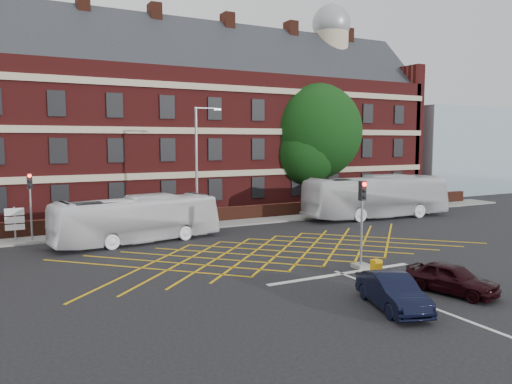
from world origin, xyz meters
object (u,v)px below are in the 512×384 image
bus_left (137,219)px  street_lamp (198,192)px  bus_right (376,197)px  traffic_light_far (31,215)px  direction_signs (15,220)px  utility_cabinet (376,268)px  car_navy (392,292)px  car_maroon (452,278)px  traffic_light_near (362,232)px  deciduous_tree (313,138)px

bus_left → street_lamp: (4.33, 0.94, 1.41)m
bus_right → traffic_light_far: size_ratio=2.89×
direction_signs → bus_right: bearing=-6.1°
bus_right → street_lamp: size_ratio=1.47×
traffic_light_far → utility_cabinet: (13.29, -15.59, -1.36)m
car_navy → car_maroon: 3.47m
car_maroon → traffic_light_far: bearing=113.7°
car_maroon → direction_signs: direction_signs is taller
car_navy → utility_cabinet: size_ratio=4.89×
utility_cabinet → traffic_light_near: bearing=73.6°
traffic_light_near → deciduous_tree: bearing=61.4°
deciduous_tree → traffic_light_near: size_ratio=2.72×
car_navy → car_maroon: bearing=21.7°
traffic_light_near → direction_signs: traffic_light_near is taller
deciduous_tree → bus_right: bearing=-86.7°
car_navy → traffic_light_near: size_ratio=0.92×
car_navy → traffic_light_far: bearing=136.8°
car_maroon → traffic_light_far: (-14.35, 18.91, 1.14)m
street_lamp → bus_right: bearing=-1.0°
car_navy → direction_signs: direction_signs is taller
bus_right → street_lamp: bearing=94.6°
traffic_light_near → traffic_light_far: same height
car_maroon → bus_left: bearing=104.6°
bus_right → traffic_light_far: bearing=91.0°
traffic_light_far → traffic_light_near: bearing=-45.4°
car_navy → deciduous_tree: (13.91, 25.44, 5.82)m
deciduous_tree → street_lamp: size_ratio=1.38×
bus_right → deciduous_tree: deciduous_tree is taller
deciduous_tree → traffic_light_far: bearing=-165.8°
deciduous_tree → direction_signs: deciduous_tree is taller
deciduous_tree → street_lamp: deciduous_tree is taller
bus_left → traffic_light_far: 6.34m
deciduous_tree → traffic_light_far: deciduous_tree is taller
car_navy → street_lamp: bearing=110.0°
deciduous_tree → street_lamp: (-14.74, -8.04, -3.62)m
car_navy → street_lamp: size_ratio=0.47×
bus_right → traffic_light_near: size_ratio=2.89×
traffic_light_near → direction_signs: size_ratio=1.94×
car_maroon → traffic_light_near: traffic_light_near is taller
bus_right → utility_cabinet: bearing=144.1°
bus_left → street_lamp: street_lamp is taller
traffic_light_far → direction_signs: traffic_light_far is taller
car_maroon → utility_cabinet: car_maroon is taller
bus_left → traffic_light_near: traffic_light_near is taller
car_maroon → traffic_light_far: 23.76m
traffic_light_far → street_lamp: size_ratio=0.51×
traffic_light_far → utility_cabinet: traffic_light_far is taller
bus_left → utility_cabinet: (7.57, -12.87, -1.03)m
bus_left → car_maroon: (8.63, -16.18, -0.80)m
car_navy → deciduous_tree: 29.57m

